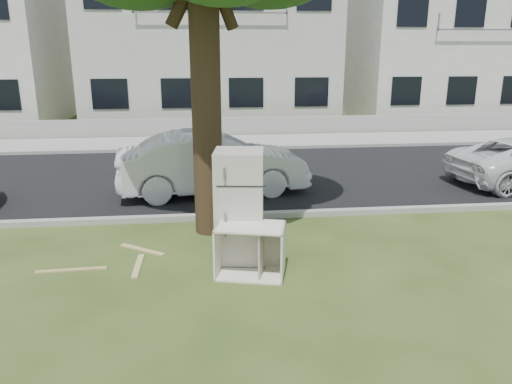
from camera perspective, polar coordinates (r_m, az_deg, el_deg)
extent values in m
plane|color=#2C4016|center=(8.14, -2.19, -8.82)|extent=(120.00, 120.00, 0.00)
cube|color=black|center=(13.80, -4.00, 1.83)|extent=(120.00, 7.00, 0.01)
cube|color=gray|center=(10.41, -3.17, -3.09)|extent=(120.00, 0.18, 0.12)
cube|color=gray|center=(17.26, -4.49, 4.76)|extent=(120.00, 0.18, 0.12)
cube|color=gray|center=(18.68, -4.65, 5.66)|extent=(120.00, 2.80, 0.01)
cube|color=gray|center=(20.20, -4.81, 7.46)|extent=(120.00, 0.15, 0.70)
cylinder|color=black|center=(9.19, -5.73, 10.91)|extent=(0.54, 0.54, 5.20)
cube|color=beige|center=(24.86, -5.33, 16.64)|extent=(11.00, 8.00, 7.20)
cube|color=silver|center=(27.82, 21.20, 15.00)|extent=(10.00, 8.00, 6.60)
cube|color=beige|center=(8.14, -1.92, -1.71)|extent=(0.86, 0.82, 1.88)
cube|color=beige|center=(7.80, -0.64, -6.68)|extent=(1.18, 0.88, 0.82)
cube|color=tan|center=(8.61, -20.33, -8.34)|extent=(1.11, 0.14, 0.02)
cube|color=tan|center=(9.06, -12.84, -6.44)|extent=(0.84, 0.63, 0.02)
cube|color=tan|center=(8.45, -13.33, -8.19)|extent=(0.11, 0.89, 0.02)
imported|color=silver|center=(12.06, -4.97, 3.30)|extent=(4.68, 2.11, 1.49)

